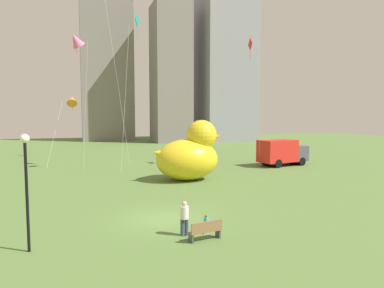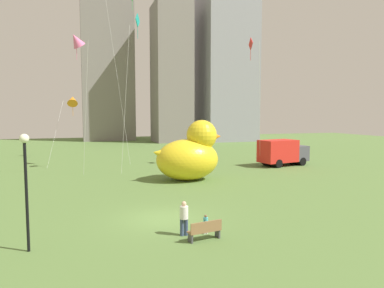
{
  "view_description": "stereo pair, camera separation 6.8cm",
  "coord_description": "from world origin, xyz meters",
  "px_view_note": "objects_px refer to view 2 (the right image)",
  "views": [
    {
      "loc": [
        -4.23,
        -18.04,
        5.64
      ],
      "look_at": [
        2.74,
        3.23,
        3.73
      ],
      "focal_mm": 32.59,
      "sensor_mm": 36.0,
      "label": 1
    },
    {
      "loc": [
        -4.16,
        -18.06,
        5.64
      ],
      "look_at": [
        2.74,
        3.23,
        3.73
      ],
      "focal_mm": 32.59,
      "sensor_mm": 36.0,
      "label": 2
    }
  ],
  "objects_px": {
    "lamppost": "(26,171)",
    "park_bench": "(205,230)",
    "person_adult": "(184,217)",
    "giant_inflatable_duck": "(190,155)",
    "kite_red": "(252,50)",
    "box_truck": "(282,153)",
    "person_child": "(206,223)",
    "kite_pink": "(76,40)",
    "kite_orange": "(73,100)",
    "kite_green": "(130,7)",
    "kite_teal": "(136,29)"
  },
  "relations": [
    {
      "from": "lamppost",
      "to": "park_bench",
      "type": "bearing_deg",
      "value": -8.28
    },
    {
      "from": "person_adult",
      "to": "lamppost",
      "type": "relative_size",
      "value": 0.33
    },
    {
      "from": "giant_inflatable_duck",
      "to": "kite_red",
      "type": "relative_size",
      "value": 0.46
    },
    {
      "from": "giant_inflatable_duck",
      "to": "box_truck",
      "type": "height_order",
      "value": "giant_inflatable_duck"
    },
    {
      "from": "park_bench",
      "to": "kite_red",
      "type": "xyz_separation_m",
      "value": [
        11.98,
        18.81,
        11.81
      ]
    },
    {
      "from": "lamppost",
      "to": "giant_inflatable_duck",
      "type": "bearing_deg",
      "value": 49.34
    },
    {
      "from": "park_bench",
      "to": "giant_inflatable_duck",
      "type": "height_order",
      "value": "giant_inflatable_duck"
    },
    {
      "from": "person_child",
      "to": "lamppost",
      "type": "distance_m",
      "value": 8.19
    },
    {
      "from": "kite_pink",
      "to": "kite_orange",
      "type": "bearing_deg",
      "value": 94.57
    },
    {
      "from": "person_child",
      "to": "kite_red",
      "type": "relative_size",
      "value": 0.07
    },
    {
      "from": "kite_green",
      "to": "kite_pink",
      "type": "height_order",
      "value": "kite_green"
    },
    {
      "from": "box_truck",
      "to": "kite_pink",
      "type": "bearing_deg",
      "value": -179.61
    },
    {
      "from": "person_adult",
      "to": "lamppost",
      "type": "distance_m",
      "value": 7.08
    },
    {
      "from": "person_adult",
      "to": "lamppost",
      "type": "bearing_deg",
      "value": 178.57
    },
    {
      "from": "person_adult",
      "to": "kite_green",
      "type": "xyz_separation_m",
      "value": [
        1.55,
        27.17,
        17.34
      ]
    },
    {
      "from": "box_truck",
      "to": "kite_green",
      "type": "height_order",
      "value": "kite_green"
    },
    {
      "from": "kite_orange",
      "to": "person_child",
      "type": "bearing_deg",
      "value": -76.2
    },
    {
      "from": "kite_teal",
      "to": "kite_red",
      "type": "bearing_deg",
      "value": -3.42
    },
    {
      "from": "kite_pink",
      "to": "lamppost",
      "type": "bearing_deg",
      "value": -96.71
    },
    {
      "from": "box_truck",
      "to": "park_bench",
      "type": "bearing_deg",
      "value": -130.22
    },
    {
      "from": "kite_orange",
      "to": "giant_inflatable_duck",
      "type": "bearing_deg",
      "value": -51.24
    },
    {
      "from": "kite_green",
      "to": "kite_red",
      "type": "bearing_deg",
      "value": -39.75
    },
    {
      "from": "person_adult",
      "to": "kite_orange",
      "type": "relative_size",
      "value": 0.2
    },
    {
      "from": "lamppost",
      "to": "kite_red",
      "type": "xyz_separation_m",
      "value": [
        19.34,
        17.74,
        8.93
      ]
    },
    {
      "from": "giant_inflatable_duck",
      "to": "kite_green",
      "type": "bearing_deg",
      "value": 101.56
    },
    {
      "from": "park_bench",
      "to": "person_child",
      "type": "bearing_deg",
      "value": 68.21
    },
    {
      "from": "park_bench",
      "to": "giant_inflatable_duck",
      "type": "relative_size",
      "value": 0.26
    },
    {
      "from": "person_child",
      "to": "giant_inflatable_duck",
      "type": "bearing_deg",
      "value": 75.51
    },
    {
      "from": "person_child",
      "to": "giant_inflatable_duck",
      "type": "height_order",
      "value": "giant_inflatable_duck"
    },
    {
      "from": "lamppost",
      "to": "person_child",
      "type": "bearing_deg",
      "value": -2.16
    },
    {
      "from": "park_bench",
      "to": "kite_teal",
      "type": "xyz_separation_m",
      "value": [
        0.15,
        19.52,
        13.24
      ]
    },
    {
      "from": "box_truck",
      "to": "kite_orange",
      "type": "xyz_separation_m",
      "value": [
        -21.8,
        7.05,
        5.74
      ]
    },
    {
      "from": "park_bench",
      "to": "kite_red",
      "type": "height_order",
      "value": "kite_red"
    },
    {
      "from": "kite_teal",
      "to": "person_adult",
      "type": "bearing_deg",
      "value": -92.68
    },
    {
      "from": "kite_green",
      "to": "giant_inflatable_duck",
      "type": "bearing_deg",
      "value": -78.44
    },
    {
      "from": "person_adult",
      "to": "kite_pink",
      "type": "bearing_deg",
      "value": 104.38
    },
    {
      "from": "giant_inflatable_duck",
      "to": "kite_teal",
      "type": "height_order",
      "value": "kite_teal"
    },
    {
      "from": "person_adult",
      "to": "kite_teal",
      "type": "height_order",
      "value": "kite_teal"
    },
    {
      "from": "kite_orange",
      "to": "kite_green",
      "type": "bearing_deg",
      "value": 18.01
    },
    {
      "from": "kite_green",
      "to": "kite_red",
      "type": "height_order",
      "value": "kite_green"
    },
    {
      "from": "giant_inflatable_duck",
      "to": "kite_orange",
      "type": "relative_size",
      "value": 0.78
    },
    {
      "from": "kite_red",
      "to": "park_bench",
      "type": "bearing_deg",
      "value": -122.49
    },
    {
      "from": "kite_teal",
      "to": "person_child",
      "type": "bearing_deg",
      "value": -89.51
    },
    {
      "from": "kite_pink",
      "to": "kite_orange",
      "type": "xyz_separation_m",
      "value": [
        -0.58,
        7.19,
        -4.96
      ]
    },
    {
      "from": "box_truck",
      "to": "kite_orange",
      "type": "bearing_deg",
      "value": 162.09
    },
    {
      "from": "kite_red",
      "to": "person_child",
      "type": "bearing_deg",
      "value": -122.91
    },
    {
      "from": "kite_pink",
      "to": "person_child",
      "type": "bearing_deg",
      "value": -72.67
    },
    {
      "from": "person_adult",
      "to": "kite_green",
      "type": "relative_size",
      "value": 0.08
    },
    {
      "from": "box_truck",
      "to": "kite_pink",
      "type": "relative_size",
      "value": 0.46
    },
    {
      "from": "person_adult",
      "to": "kite_orange",
      "type": "height_order",
      "value": "kite_orange"
    }
  ]
}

